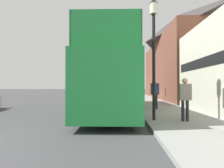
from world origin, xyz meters
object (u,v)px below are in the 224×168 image
Objects in this scene: parked_car_ahead_of_bus at (120,94)px; pedestrian_third at (155,91)px; tour_bus at (110,82)px; lamp_post_second at (138,69)px; lamp_post_nearest at (154,37)px; lamp_post_third at (131,75)px; pedestrian_second at (185,95)px.

parked_car_ahead_of_bus is 8.86m from pedestrian_third.
pedestrian_third is (2.82, -0.02, -0.60)m from tour_bus.
lamp_post_second reaches higher than tour_bus.
lamp_post_nearest is at bearing -62.45° from tour_bus.
lamp_post_third is (-0.11, 9.08, -0.04)m from lamp_post_second.
lamp_post_nearest is (1.45, -12.24, 2.99)m from parked_car_ahead_of_bus.
lamp_post_second reaches higher than parked_car_ahead_of_bus.
lamp_post_third is (2.21, 14.45, 1.31)m from tour_bus.
parked_car_ahead_of_bus is 0.92× the size of lamp_post_third.
lamp_post_second is 9.08m from lamp_post_third.
lamp_post_third is (-1.07, 18.31, 1.97)m from pedestrian_second.
pedestrian_third is at bearing -84.66° from lamp_post_second.
lamp_post_second is at bearing 65.24° from tour_bus.
lamp_post_nearest reaches higher than pedestrian_third.
lamp_post_nearest reaches higher than tour_bus.
lamp_post_second is (2.32, 5.37, 1.35)m from tour_bus.
lamp_post_nearest reaches higher than lamp_post_second.
lamp_post_second is (-0.50, 5.39, 1.95)m from pedestrian_third.
pedestrian_second is (2.68, -12.39, 0.53)m from parked_car_ahead_of_bus.
parked_car_ahead_of_bus is at bearing 102.22° from pedestrian_second.
pedestrian_second is at bearing -77.08° from parked_car_ahead_of_bus.
tour_bus is 6.01m from lamp_post_second.
lamp_post_third reaches higher than tour_bus.
parked_car_ahead_of_bus is 4.40m from lamp_post_second.
tour_bus reaches higher than pedestrian_third.
parked_car_ahead_of_bus is 0.91× the size of lamp_post_second.
pedestrian_third is at bearing 78.18° from lamp_post_nearest.
pedestrian_second is at bearing -86.65° from lamp_post_third.
pedestrian_second is at bearing -83.17° from pedestrian_third.
tour_bus is at bearing -93.31° from parked_car_ahead_of_bus.
pedestrian_third is at bearing -87.57° from lamp_post_third.
pedestrian_third reaches higher than pedestrian_second.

